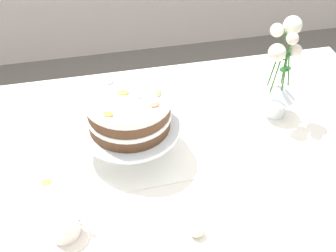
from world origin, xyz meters
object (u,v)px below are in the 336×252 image
dining_table (193,186)px  cake_stand (130,130)px  fallen_rose (196,231)px  teacup (64,228)px  layer_cake (129,111)px  flower_vase (281,76)px

dining_table → cake_stand: size_ratio=4.83×
fallen_rose → teacup: bearing=167.7°
dining_table → layer_cake: bearing=150.4°
cake_stand → teacup: bearing=-127.6°
fallen_rose → dining_table: bearing=76.4°
layer_cake → teacup: 0.36m
flower_vase → fallen_rose: flower_vase is taller
layer_cake → flower_vase: (0.48, 0.07, -0.00)m
layer_cake → fallen_rose: (0.11, -0.34, -0.13)m
teacup → fallen_rose: size_ratio=1.14×
fallen_rose → cake_stand: bearing=108.2°
dining_table → flower_vase: flower_vase is taller
teacup → fallen_rose: teacup is taller
layer_cake → flower_vase: flower_vase is taller
cake_stand → flower_vase: bearing=8.6°
dining_table → flower_vase: (0.32, 0.17, 0.24)m
layer_cake → dining_table: bearing=-29.6°
dining_table → cake_stand: (-0.17, 0.10, 0.17)m
dining_table → layer_cake: 0.31m
dining_table → flower_vase: bearing=28.2°
layer_cake → fallen_rose: size_ratio=2.21×
cake_stand → flower_vase: (0.48, 0.07, 0.07)m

